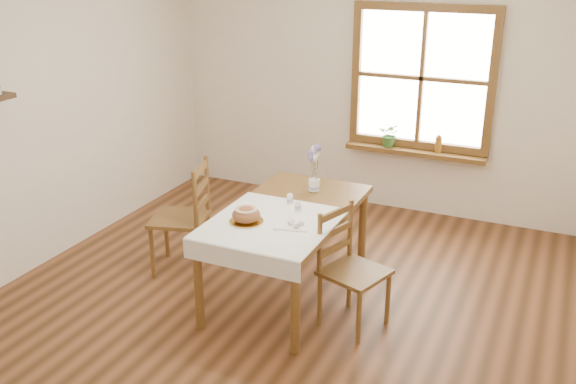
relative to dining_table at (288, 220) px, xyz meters
The scene contains 18 objects.
ground 0.73m from the dining_table, 90.00° to the right, with size 5.00×5.00×0.00m, color brown.
room_walls 1.08m from the dining_table, 90.00° to the right, with size 4.60×5.10×2.65m.
window 2.36m from the dining_table, 77.02° to the left, with size 1.46×0.08×1.46m.
window_sill 2.16m from the dining_table, 76.61° to the left, with size 1.46×0.20×0.05m.
dining_table is the anchor object (origin of this frame).
table_linen 0.32m from the dining_table, 90.00° to the right, with size 0.91×0.99×0.01m, color white.
chair_left 1.06m from the dining_table, behind, with size 0.46×0.49×0.99m, color brown, non-canonical shape.
chair_right 0.71m from the dining_table, 18.88° to the right, with size 0.43×0.45×0.91m, color brown, non-canonical shape.
bread_plate 0.42m from the dining_table, 114.78° to the right, with size 0.25×0.25×0.01m, color white.
bread_loaf 0.45m from the dining_table, 114.78° to the right, with size 0.21×0.21×0.12m, color brown.
egg_napkin 0.34m from the dining_table, 58.85° to the right, with size 0.26×0.22×0.01m, color white.
eggs 0.35m from the dining_table, 58.85° to the right, with size 0.20×0.18×0.04m, color white, non-canonical shape.
salt_shaker 0.17m from the dining_table, 105.23° to the left, with size 0.05×0.05×0.10m, color white.
pepper_shaker 0.17m from the dining_table, 16.12° to the right, with size 0.05×0.05×0.10m, color white.
flower_vase 0.48m from the dining_table, 85.75° to the left, with size 0.09×0.09×0.10m, color white.
lavender_bouquet 0.57m from the dining_table, 85.75° to the left, with size 0.16×0.16×0.31m, color #6A5698, non-canonical shape.
potted_plant 2.12m from the dining_table, 83.84° to the left, with size 0.23×0.26×0.20m, color #3D6F2C.
amber_bottle 2.23m from the dining_table, 70.67° to the left, with size 0.07×0.07×0.19m, color #A2661E.
Camera 1 is at (1.93, -3.96, 2.70)m, focal length 40.00 mm.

